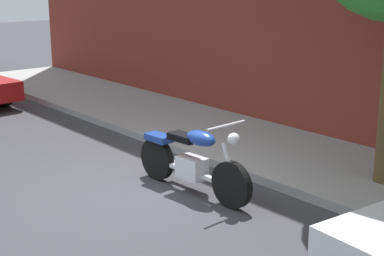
% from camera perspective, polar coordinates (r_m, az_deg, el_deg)
% --- Properties ---
extents(ground_plane, '(60.00, 60.00, 0.00)m').
position_cam_1_polar(ground_plane, '(8.67, -5.91, -6.25)').
color(ground_plane, '#38383D').
extents(sidewalk, '(21.52, 2.59, 0.14)m').
position_cam_1_polar(sidewalk, '(10.50, 7.55, -2.09)').
color(sidewalk, '#969696').
rests_on(sidewalk, ground).
extents(motorcycle, '(2.24, 0.70, 1.16)m').
position_cam_1_polar(motorcycle, '(8.47, 0.01, -3.27)').
color(motorcycle, black).
rests_on(motorcycle, ground).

